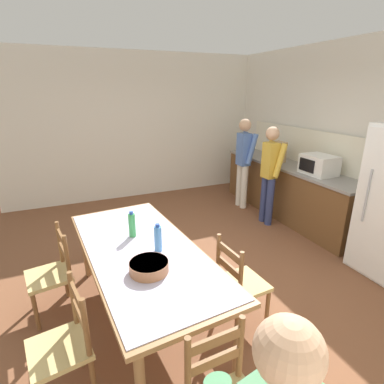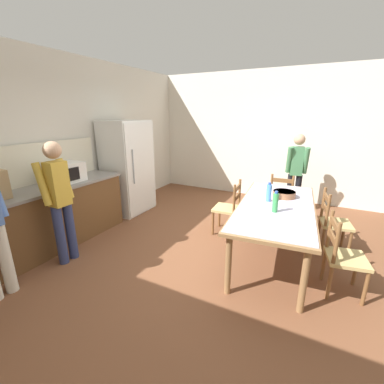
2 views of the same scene
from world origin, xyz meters
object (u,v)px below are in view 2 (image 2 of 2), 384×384
chair_head_end (281,198)px  chair_side_far_right (228,208)px  bottle_off_centre (269,193)px  dining_table (276,210)px  chair_side_near_left (343,257)px  serving_bowl (284,194)px  bottle_near_centre (275,202)px  person_by_table (296,170)px  refrigerator (128,167)px  chair_side_near_right (333,223)px  microwave (65,173)px  person_at_counter (59,197)px

chair_head_end → chair_side_far_right: same height
bottle_off_centre → chair_side_far_right: bearing=64.4°
dining_table → chair_side_near_left: chair_side_near_left is taller
serving_bowl → chair_side_near_left: bearing=-136.6°
bottle_near_centre → person_by_table: 2.23m
chair_side_far_right → chair_side_near_left: bearing=58.0°
refrigerator → chair_side_near_right: (0.07, -3.72, -0.47)m
chair_head_end → chair_side_far_right: size_ratio=1.00×
chair_side_near_left → microwave: bearing=86.8°
serving_bowl → chair_head_end: bearing=9.3°
refrigerator → chair_side_near_right: refrigerator is taller
refrigerator → microwave: size_ratio=3.66×
refrigerator → chair_side_near_left: size_ratio=2.01×
microwave → chair_side_far_right: (1.33, -2.19, -0.65)m
microwave → refrigerator: bearing=-0.8°
dining_table → person_at_counter: (-1.40, 2.49, 0.21)m
person_at_counter → dining_table: bearing=-150.6°
chair_side_far_right → person_at_counter: person_at_counter is taller
serving_bowl → person_at_counter: 3.11m
person_at_counter → chair_side_near_left: bearing=-163.6°
bottle_off_centre → chair_side_near_left: 1.18m
refrigerator → chair_side_near_left: refrigerator is taller
dining_table → chair_side_near_left: bearing=-117.9°
chair_side_near_right → chair_head_end: bearing=35.6°
refrigerator → bottle_off_centre: 2.89m
person_at_counter → chair_head_end: bearing=-130.2°
person_by_table → serving_bowl: bearing=-10.8°
dining_table → person_by_table: person_by_table is taller
serving_bowl → bottle_off_centre: bearing=150.3°
refrigerator → microwave: bearing=179.2°
person_at_counter → chair_side_far_right: bearing=-132.4°
microwave → bottle_near_centre: microwave is taller
chair_side_far_right → microwave: bearing=-63.1°
microwave → chair_side_near_left: 3.91m
bottle_near_centre → person_by_table: (2.23, -0.00, -0.01)m
bottle_near_centre → bottle_off_centre: size_ratio=1.00×
bottle_near_centre → bottle_off_centre: bearing=22.4°
microwave → dining_table: size_ratio=0.22×
microwave → bottle_near_centre: bearing=-78.4°
serving_bowl → person_at_counter: size_ratio=0.20×
chair_side_near_right → chair_side_far_right: bearing=84.9°
bottle_off_centre → chair_side_near_right: bottle_off_centre is taller
bottle_off_centre → person_at_counter: bearing=122.5°
bottle_off_centre → serving_bowl: size_ratio=0.84×
bottle_off_centre → person_by_table: person_by_table is taller
bottle_off_centre → chair_head_end: 1.38m
person_by_table → person_at_counter: bearing=-48.1°
bottle_near_centre → person_at_counter: 2.76m
microwave → chair_side_near_right: microwave is taller
person_by_table → refrigerator: bearing=-75.5°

